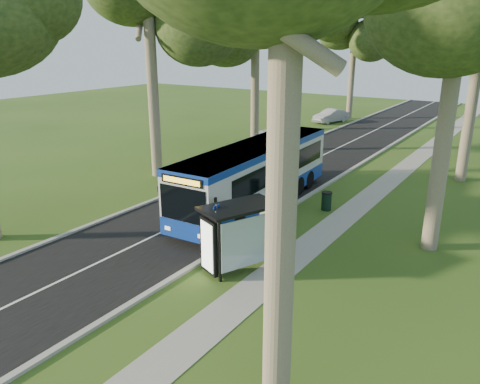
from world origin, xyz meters
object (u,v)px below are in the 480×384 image
object	(u,v)px
litter_bin	(326,201)
car_silver	(331,116)
bus	(256,175)
bus_shelter	(236,228)
car_white	(264,138)
bus_stop_sign	(217,230)

from	to	relation	value
litter_bin	car_silver	size ratio (longest dim) A/B	0.23
bus	litter_bin	bearing A→B (deg)	21.36
bus_shelter	car_white	size ratio (longest dim) A/B	0.85
bus_shelter	car_silver	world-z (taller)	bus_shelter
bus	car_silver	size ratio (longest dim) A/B	2.92
litter_bin	car_white	xyz separation A→B (m)	(-11.04, 12.04, 0.18)
car_white	litter_bin	bearing A→B (deg)	-41.35
bus_stop_sign	car_white	world-z (taller)	bus_stop_sign
bus_stop_sign	bus_shelter	world-z (taller)	bus_stop_sign
bus_stop_sign	car_white	size ratio (longest dim) A/B	0.68
litter_bin	car_white	bearing A→B (deg)	132.51
bus_shelter	bus_stop_sign	bearing A→B (deg)	-135.67
car_white	bus_stop_sign	bearing A→B (deg)	-57.76
bus_stop_sign	car_white	bearing A→B (deg)	113.22
bus_stop_sign	litter_bin	xyz separation A→B (m)	(0.83, 8.80, -1.20)
bus_shelter	car_silver	distance (m)	36.47
bus_shelter	car_silver	xyz separation A→B (m)	(-10.83, 34.81, -1.12)
car_silver	bus_stop_sign	bearing A→B (deg)	-55.28
car_silver	litter_bin	bearing A→B (deg)	-48.77
bus_stop_sign	car_silver	size ratio (longest dim) A/B	0.62
bus_stop_sign	bus_shelter	bearing A→B (deg)	18.57
litter_bin	car_white	size ratio (longest dim) A/B	0.25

